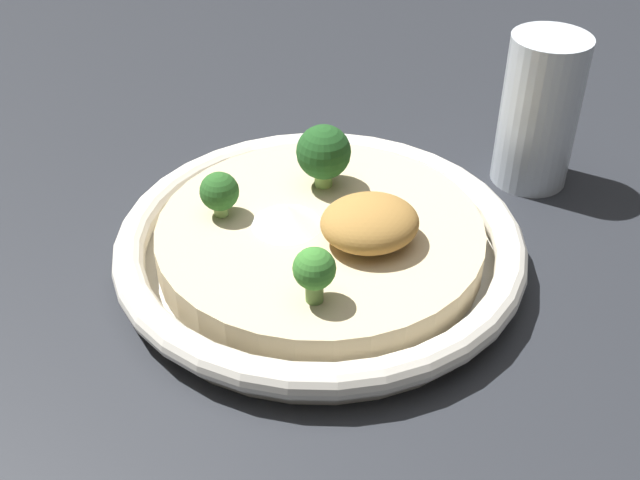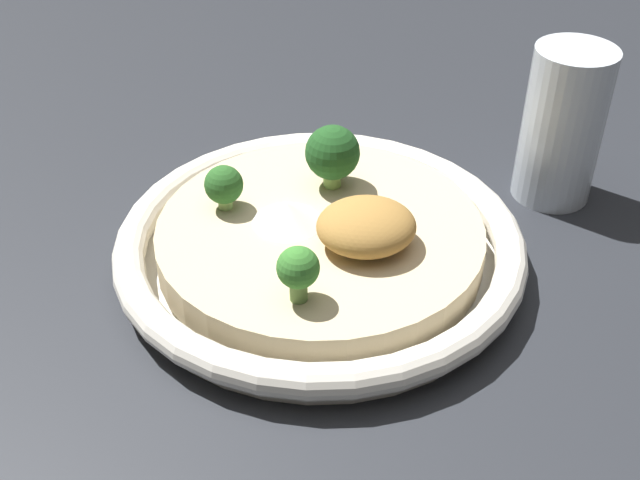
% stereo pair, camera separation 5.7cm
% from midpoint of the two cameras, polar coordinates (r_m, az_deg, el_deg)
% --- Properties ---
extents(ground_plane, '(6.00, 6.00, 0.00)m').
position_cam_midpoint_polar(ground_plane, '(0.58, 2.80, -1.81)').
color(ground_plane, '#23262B').
extents(risotto_bowl, '(0.29, 0.29, 0.03)m').
position_cam_midpoint_polar(risotto_bowl, '(0.57, 2.85, -0.40)').
color(risotto_bowl, silver).
rests_on(risotto_bowl, ground_plane).
extents(cheese_sprinkle, '(0.05, 0.05, 0.02)m').
position_cam_midpoint_polar(cheese_sprinkle, '(0.56, 0.55, 1.87)').
color(cheese_sprinkle, white).
rests_on(cheese_sprinkle, risotto_bowl).
extents(crispy_onion_garnish, '(0.07, 0.06, 0.03)m').
position_cam_midpoint_polar(crispy_onion_garnish, '(0.54, 6.34, 0.86)').
color(crispy_onion_garnish, '#A37538').
rests_on(crispy_onion_garnish, risotto_bowl).
extents(broccoli_back_right, '(0.04, 0.04, 0.05)m').
position_cam_midpoint_polar(broccoli_back_right, '(0.59, 3.67, 6.06)').
color(broccoli_back_right, '#759E4C').
rests_on(broccoli_back_right, risotto_bowl).
extents(broccoli_back_left, '(0.03, 0.03, 0.03)m').
position_cam_midpoint_polar(broccoli_back_left, '(0.57, -4.03, 3.79)').
color(broccoli_back_left, '#84A856').
rests_on(broccoli_back_left, risotto_bowl).
extents(broccoli_front_left, '(0.03, 0.03, 0.04)m').
position_cam_midpoint_polar(broccoli_front_left, '(0.48, 1.79, -2.26)').
color(broccoli_front_left, '#668E47').
rests_on(broccoli_front_left, risotto_bowl).
extents(drinking_glass, '(0.06, 0.06, 0.13)m').
position_cam_midpoint_polar(drinking_glass, '(0.66, 19.28, 7.63)').
color(drinking_glass, silver).
rests_on(drinking_glass, ground_plane).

